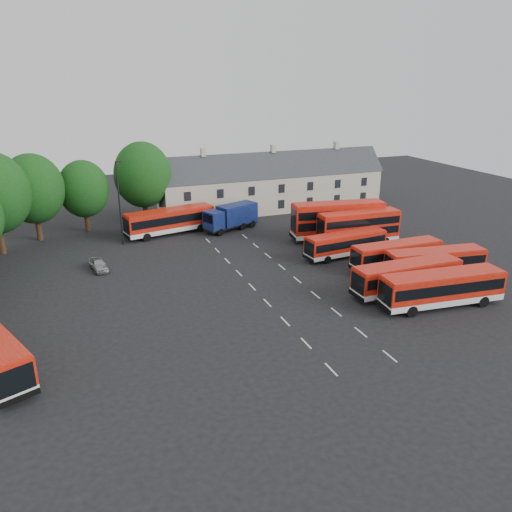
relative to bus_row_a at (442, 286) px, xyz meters
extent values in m
plane|color=black|center=(-14.43, 8.33, -1.96)|extent=(140.00, 140.00, 0.00)
cube|color=beige|center=(-14.43, -5.67, -1.96)|extent=(0.15, 1.80, 0.01)
cube|color=beige|center=(-14.43, -1.67, -1.96)|extent=(0.15, 1.80, 0.01)
cube|color=beige|center=(-14.43, 2.33, -1.96)|extent=(0.15, 1.80, 0.01)
cube|color=beige|center=(-14.43, 6.33, -1.96)|extent=(0.15, 1.80, 0.01)
cube|color=beige|center=(-14.43, 10.33, -1.96)|extent=(0.15, 1.80, 0.01)
cube|color=beige|center=(-14.43, 14.33, -1.96)|extent=(0.15, 1.80, 0.01)
cube|color=beige|center=(-14.43, 18.33, -1.96)|extent=(0.15, 1.80, 0.01)
cube|color=beige|center=(-14.43, 22.33, -1.96)|extent=(0.15, 1.80, 0.01)
cube|color=beige|center=(-14.43, 26.33, -1.96)|extent=(0.15, 1.80, 0.01)
cube|color=beige|center=(-9.43, -5.67, -1.96)|extent=(0.15, 1.80, 0.01)
cube|color=beige|center=(-9.43, -1.67, -1.96)|extent=(0.15, 1.80, 0.01)
cube|color=beige|center=(-9.43, 2.33, -1.96)|extent=(0.15, 1.80, 0.01)
cube|color=beige|center=(-9.43, 6.33, -1.96)|extent=(0.15, 1.80, 0.01)
cube|color=beige|center=(-9.43, 10.33, -1.96)|extent=(0.15, 1.80, 0.01)
cube|color=beige|center=(-9.43, 14.33, -1.96)|extent=(0.15, 1.80, 0.01)
cube|color=beige|center=(-9.43, 18.33, -1.96)|extent=(0.15, 1.80, 0.01)
cube|color=beige|center=(-9.43, 22.33, -1.96)|extent=(0.15, 1.80, 0.01)
cube|color=beige|center=(-9.43, 26.33, -1.96)|extent=(0.15, 1.80, 0.01)
cylinder|color=black|center=(-38.43, 30.33, 0.23)|extent=(0.70, 0.70, 4.38)
cylinder|color=black|center=(-34.43, 34.33, 0.05)|extent=(0.70, 0.70, 4.02)
ellipsoid|color=#0E340E|center=(-34.43, 34.33, 4.72)|extent=(7.59, 7.59, 8.73)
cylinder|color=black|center=(-28.43, 36.33, -0.21)|extent=(0.70, 0.70, 3.50)
ellipsoid|color=#0E340E|center=(-28.43, 36.33, 3.85)|extent=(6.60, 6.60, 7.59)
cylinder|color=black|center=(-20.43, 37.33, 0.14)|extent=(0.70, 0.70, 4.20)
ellipsoid|color=#0E340E|center=(-20.43, 37.33, 5.01)|extent=(7.92, 7.92, 9.11)
cube|color=beige|center=(-0.43, 38.33, 0.79)|extent=(35.00, 7.00, 5.50)
cube|color=#2D3035|center=(-0.43, 38.33, 3.54)|extent=(35.70, 7.13, 7.13)
cube|color=beige|center=(-11.43, 38.33, 7.50)|extent=(0.60, 0.90, 1.20)
cube|color=beige|center=(-0.43, 38.33, 7.50)|extent=(0.60, 0.90, 1.20)
cube|color=beige|center=(10.57, 38.33, 7.50)|extent=(0.60, 0.90, 1.20)
cube|color=silver|center=(0.00, 0.00, -1.15)|extent=(11.74, 3.69, 0.58)
cube|color=#B91B0B|center=(0.00, 0.00, 0.16)|extent=(11.74, 3.69, 2.05)
cube|color=black|center=(0.00, 0.00, 0.22)|extent=(11.28, 3.71, 1.00)
cube|color=#B91B0B|center=(0.00, 0.00, 1.24)|extent=(11.50, 3.56, 0.13)
cylinder|color=black|center=(-3.79, -0.84, -1.44)|extent=(1.07, 0.39, 1.05)
cylinder|color=black|center=(3.79, 0.84, -1.44)|extent=(1.07, 0.39, 1.05)
cube|color=silver|center=(-1.12, 3.57, -1.18)|extent=(11.07, 2.63, 0.55)
cube|color=#B91B0B|center=(-1.12, 3.57, 0.07)|extent=(11.07, 2.63, 1.96)
cube|color=black|center=(-1.12, 3.57, 0.12)|extent=(10.63, 2.69, 0.95)
cube|color=#B91B0B|center=(-1.12, 3.57, 1.10)|extent=(10.85, 2.53, 0.12)
cylinder|color=black|center=(-4.64, 2.40, -1.46)|extent=(1.01, 0.29, 1.00)
cylinder|color=black|center=(2.40, 4.75, -1.46)|extent=(1.01, 0.29, 1.00)
cube|color=silver|center=(4.31, 6.05, -1.22)|extent=(10.73, 3.83, 0.52)
cube|color=#B91B0B|center=(4.31, 6.05, -0.03)|extent=(10.73, 3.83, 1.86)
cube|color=black|center=(4.31, 6.05, 0.02)|extent=(10.32, 3.83, 0.91)
cube|color=#B91B0B|center=(4.31, 6.05, 0.95)|extent=(10.50, 3.71, 0.11)
cylinder|color=black|center=(0.84, 5.46, -1.48)|extent=(0.98, 0.40, 0.95)
cylinder|color=black|center=(7.79, 6.65, -1.48)|extent=(0.98, 0.40, 0.95)
cube|color=silver|center=(2.05, 9.54, -1.23)|extent=(10.31, 2.35, 0.52)
cube|color=#B91B0B|center=(2.05, 9.54, -0.06)|extent=(10.31, 2.35, 1.83)
cube|color=black|center=(2.05, 9.54, -0.02)|extent=(9.90, 2.40, 0.89)
cube|color=#B91B0B|center=(2.05, 9.54, 0.90)|extent=(10.10, 2.25, 0.11)
cylinder|color=black|center=(-1.24, 8.48, -1.49)|extent=(0.94, 0.26, 0.94)
cylinder|color=black|center=(5.35, 10.60, -1.49)|extent=(0.94, 0.26, 0.94)
cube|color=silver|center=(-1.14, 14.83, -1.25)|extent=(10.20, 3.22, 0.50)
cube|color=#B91B0B|center=(-1.14, 14.83, -0.11)|extent=(10.20, 3.22, 1.78)
cube|color=black|center=(-1.14, 14.83, -0.07)|extent=(9.81, 3.23, 0.87)
cube|color=#B91B0B|center=(-1.14, 14.83, 0.82)|extent=(9.99, 3.11, 0.11)
cylinder|color=black|center=(-4.23, 13.50, -1.51)|extent=(0.93, 0.34, 0.91)
cylinder|color=black|center=(1.96, 16.16, -1.51)|extent=(0.93, 0.34, 0.91)
cube|color=silver|center=(2.55, 18.02, -1.23)|extent=(10.47, 2.80, 0.52)
cube|color=#B91B0B|center=(2.55, 18.02, 0.61)|extent=(10.47, 2.80, 3.16)
cube|color=black|center=(2.55, 18.02, 0.00)|extent=(10.06, 2.84, 0.90)
cube|color=#B91B0B|center=(2.55, 18.02, 2.24)|extent=(10.26, 2.70, 0.11)
cylinder|color=black|center=(-0.81, 17.10, -1.49)|extent=(0.95, 0.30, 0.94)
cylinder|color=black|center=(5.92, 18.95, -1.49)|extent=(0.95, 0.30, 0.94)
cube|color=black|center=(2.55, 18.02, 1.22)|extent=(10.06, 2.84, 0.90)
cube|color=silver|center=(1.32, 21.01, -1.13)|extent=(12.06, 4.44, 0.59)
cube|color=#B91B0B|center=(1.32, 21.01, 0.96)|extent=(12.06, 4.44, 3.59)
cube|color=black|center=(1.32, 21.01, 0.26)|extent=(11.60, 4.43, 1.02)
cube|color=#B91B0B|center=(1.32, 21.01, 2.81)|extent=(11.81, 4.29, 0.13)
cylinder|color=black|center=(-2.59, 20.39, -1.43)|extent=(1.10, 0.46, 1.07)
cylinder|color=black|center=(5.23, 21.64, -1.43)|extent=(1.10, 0.46, 1.07)
cube|color=black|center=(1.32, 21.01, 1.66)|extent=(11.60, 4.43, 1.02)
cylinder|color=black|center=(-34.64, 0.00, -1.44)|extent=(0.67, 1.07, 1.04)
cube|color=silver|center=(-18.27, 30.90, -1.12)|extent=(12.21, 5.10, 0.60)
cube|color=#B91B0B|center=(-18.27, 30.90, 0.23)|extent=(12.21, 5.10, 2.11)
cube|color=black|center=(-18.27, 30.90, 0.29)|extent=(11.76, 5.06, 1.03)
cube|color=#B91B0B|center=(-18.27, 30.90, 1.34)|extent=(11.96, 4.94, 0.13)
cylinder|color=black|center=(-21.74, 28.92, -1.42)|extent=(1.12, 0.52, 1.08)
cylinder|color=black|center=(-14.79, 32.88, -1.42)|extent=(1.12, 0.52, 1.08)
cube|color=black|center=(-10.16, 29.82, -1.33)|extent=(8.02, 4.77, 0.29)
cube|color=#0D1A4E|center=(-12.88, 28.76, -0.01)|extent=(2.70, 2.98, 2.34)
cube|color=black|center=(-13.74, 28.42, 0.34)|extent=(0.84, 1.97, 1.17)
cube|color=#0D1A4E|center=(-9.11, 30.23, 0.14)|extent=(6.06, 4.29, 2.63)
cylinder|color=black|center=(-12.30, 27.80, -1.47)|extent=(1.01, 0.61, 0.98)
cylinder|color=black|center=(-7.80, 31.93, -1.47)|extent=(1.01, 0.61, 0.98)
imported|color=#AAADB2|center=(-28.30, 20.67, -1.33)|extent=(2.07, 3.91, 1.27)
cylinder|color=black|center=(-24.73, 28.70, 3.20)|extent=(0.19, 0.19, 10.32)
cube|color=black|center=(-24.42, 28.73, 8.36)|extent=(0.64, 0.32, 0.19)
camera|label=1|loc=(-30.59, -32.49, 17.79)|focal=35.00mm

